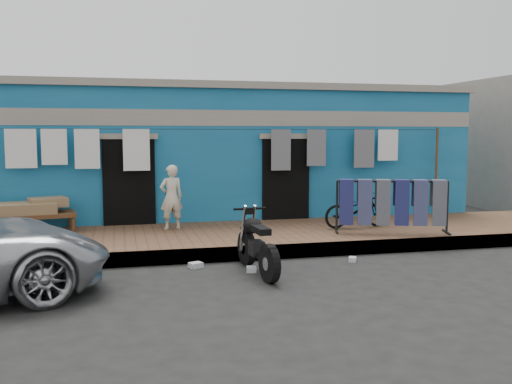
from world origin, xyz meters
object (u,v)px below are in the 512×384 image
motorcycle (257,242)px  bicycle (357,205)px  seated_person (171,197)px  charpoy (27,216)px  jeans_rack (392,205)px

motorcycle → bicycle: bearing=37.7°
seated_person → charpoy: 2.86m
motorcycle → jeans_rack: 3.55m
bicycle → jeans_rack: size_ratio=0.63×
motorcycle → charpoy: motorcycle is taller
seated_person → charpoy: (-2.82, 0.25, -0.34)m
bicycle → motorcycle: size_ratio=0.92×
motorcycle → charpoy: size_ratio=0.77×
bicycle → motorcycle: bearing=125.3°
motorcycle → charpoy: (-3.88, 3.32, 0.07)m
motorcycle → charpoy: 5.11m
seated_person → jeans_rack: 4.44m
motorcycle → jeans_rack: size_ratio=0.68×
bicycle → charpoy: bicycle is taller
bicycle → jeans_rack: 0.85m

